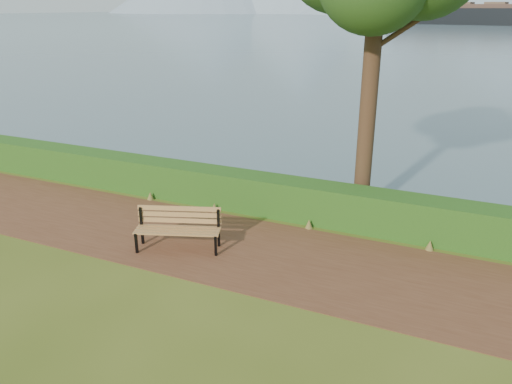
% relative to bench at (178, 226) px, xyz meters
% --- Properties ---
extents(ground, '(140.00, 140.00, 0.00)m').
position_rel_bench_xyz_m(ground, '(0.79, 0.20, -0.56)').
color(ground, '#475518').
rests_on(ground, ground).
extents(path, '(40.00, 3.40, 0.01)m').
position_rel_bench_xyz_m(path, '(0.79, 0.50, -0.55)').
color(path, '#59301E').
rests_on(path, ground).
extents(hedge, '(32.00, 0.85, 1.00)m').
position_rel_bench_xyz_m(hedge, '(0.79, 2.80, -0.06)').
color(hedge, '#164212').
rests_on(hedge, ground).
extents(water, '(700.00, 510.00, 0.00)m').
position_rel_bench_xyz_m(water, '(0.79, 260.20, -0.55)').
color(water, slate).
rests_on(water, ground).
extents(bench, '(2.00, 1.18, 0.97)m').
position_rel_bench_xyz_m(bench, '(0.00, 0.00, 0.00)').
color(bench, black).
rests_on(bench, ground).
extents(cargo_ship, '(67.33, 21.60, 20.20)m').
position_rel_bench_xyz_m(cargo_ship, '(10.47, 162.83, 2.45)').
color(cargo_ship, black).
rests_on(cargo_ship, ground).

